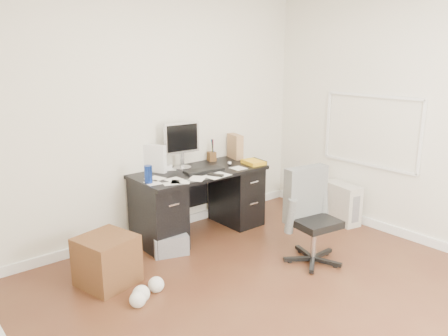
{
  "coord_description": "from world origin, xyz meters",
  "views": [
    {
      "loc": [
        -2.48,
        -2.15,
        2.0
      ],
      "look_at": [
        0.29,
        1.2,
        0.87
      ],
      "focal_mm": 35.0,
      "sensor_mm": 36.0,
      "label": 1
    }
  ],
  "objects_px": {
    "desk": "(200,200)",
    "lcd_monitor": "(182,145)",
    "keyboard": "(204,170)",
    "wicker_basket": "(107,260)",
    "pc_tower": "(342,203)",
    "office_chair": "(315,217)"
  },
  "relations": [
    {
      "from": "desk",
      "to": "lcd_monitor",
      "type": "distance_m",
      "value": 0.66
    },
    {
      "from": "lcd_monitor",
      "to": "keyboard",
      "type": "distance_m",
      "value": 0.38
    },
    {
      "from": "lcd_monitor",
      "to": "wicker_basket",
      "type": "height_order",
      "value": "lcd_monitor"
    },
    {
      "from": "desk",
      "to": "lcd_monitor",
      "type": "relative_size",
      "value": 2.78
    },
    {
      "from": "keyboard",
      "to": "pc_tower",
      "type": "xyz_separation_m",
      "value": [
        1.53,
        -0.75,
        -0.52
      ]
    },
    {
      "from": "desk",
      "to": "wicker_basket",
      "type": "distance_m",
      "value": 1.39
    },
    {
      "from": "desk",
      "to": "office_chair",
      "type": "height_order",
      "value": "office_chair"
    },
    {
      "from": "lcd_monitor",
      "to": "pc_tower",
      "type": "distance_m",
      "value": 2.08
    },
    {
      "from": "keyboard",
      "to": "wicker_basket",
      "type": "relative_size",
      "value": 1.0
    },
    {
      "from": "keyboard",
      "to": "office_chair",
      "type": "relative_size",
      "value": 0.48
    },
    {
      "from": "office_chair",
      "to": "desk",
      "type": "bearing_deg",
      "value": 117.13
    },
    {
      "from": "pc_tower",
      "to": "keyboard",
      "type": "bearing_deg",
      "value": 165.52
    },
    {
      "from": "office_chair",
      "to": "pc_tower",
      "type": "distance_m",
      "value": 1.23
    },
    {
      "from": "desk",
      "to": "wicker_basket",
      "type": "relative_size",
      "value": 3.35
    },
    {
      "from": "desk",
      "to": "keyboard",
      "type": "bearing_deg",
      "value": -82.92
    },
    {
      "from": "desk",
      "to": "office_chair",
      "type": "bearing_deg",
      "value": -71.68
    },
    {
      "from": "keyboard",
      "to": "lcd_monitor",
      "type": "bearing_deg",
      "value": 121.56
    },
    {
      "from": "lcd_monitor",
      "to": "keyboard",
      "type": "bearing_deg",
      "value": -59.89
    },
    {
      "from": "pc_tower",
      "to": "lcd_monitor",
      "type": "bearing_deg",
      "value": 160.23
    },
    {
      "from": "lcd_monitor",
      "to": "wicker_basket",
      "type": "xyz_separation_m",
      "value": [
        -1.22,
        -0.58,
        -0.8
      ]
    },
    {
      "from": "lcd_monitor",
      "to": "office_chair",
      "type": "bearing_deg",
      "value": -64.38
    },
    {
      "from": "lcd_monitor",
      "to": "pc_tower",
      "type": "height_order",
      "value": "lcd_monitor"
    }
  ]
}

